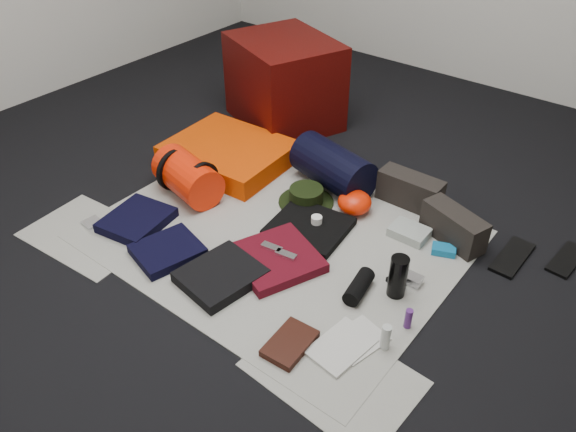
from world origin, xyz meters
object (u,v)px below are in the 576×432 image
Objects in this scene: sleeping_pad at (229,153)px; navy_duffel at (333,167)px; red_cabinet at (284,82)px; water_bottle at (398,277)px; stuff_sack at (188,177)px; compact_camera at (411,279)px; paperback_book at (290,343)px.

navy_duffel reaches higher than sleeping_pad.
red_cabinet reaches higher than navy_duffel.
water_bottle is (1.32, -0.94, -0.16)m from red_cabinet.
compact_camera is at bearing 5.41° from stuff_sack.
red_cabinet is 1.73× the size of stuff_sack.
stuff_sack reaches higher than paperback_book.
compact_camera is 0.45× the size of paperback_book.
sleeping_pad is 1.29m from compact_camera.
navy_duffel is at bearing -11.38° from red_cabinet.
red_cabinet is at bearing 146.60° from compact_camera.
water_bottle is 2.03× the size of compact_camera.
paperback_book is at bearing -29.12° from red_cabinet.
compact_camera is at bearing -10.96° from sleeping_pad.
sleeping_pad is 6.78× the size of compact_camera.
red_cabinet is 1.43× the size of navy_duffel.
paperback_book is at bearing -24.79° from stuff_sack.
compact_camera is (1.21, 0.11, -0.09)m from stuff_sack.
stuff_sack is at bearing -60.19° from red_cabinet.
red_cabinet is 1.60m from compact_camera.
sleeping_pad is at bearing -151.52° from navy_duffel.
red_cabinet is 1.85m from paperback_book.
sleeping_pad is at bearing 98.81° from stuff_sack.
stuff_sack is (0.13, -0.95, -0.15)m from red_cabinet.
water_bottle is (1.19, 0.01, -0.01)m from stuff_sack.
compact_camera reaches higher than paperback_book.
sleeping_pad is 3.04× the size of paperback_book.
red_cabinet is at bearing 125.35° from paperback_book.
compact_camera is (0.02, 0.10, -0.08)m from water_bottle.
paperback_book is (1.08, -0.83, -0.04)m from sleeping_pad.
sleeping_pad is (0.08, -0.59, -0.20)m from red_cabinet.
navy_duffel reaches higher than water_bottle.
sleeping_pad is 1.45× the size of navy_duffel.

